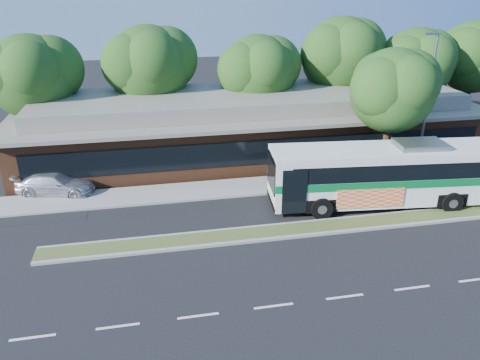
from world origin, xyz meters
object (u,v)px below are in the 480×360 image
(lamp_post, at_px, (427,103))
(sidewalk_tree, at_px, (397,88))
(transit_bus, at_px, (389,171))
(sedan, at_px, (55,183))

(lamp_post, distance_m, sidewalk_tree, 2.14)
(lamp_post, bearing_deg, sidewalk_tree, 170.39)
(transit_bus, xyz_separation_m, sedan, (-18.73, 5.17, -1.39))
(transit_bus, bearing_deg, sedan, 170.27)
(transit_bus, distance_m, sidewalk_tree, 5.64)
(lamp_post, height_order, sedan, lamp_post)
(lamp_post, relative_size, sedan, 1.96)
(lamp_post, relative_size, transit_bus, 0.68)
(lamp_post, xyz_separation_m, sidewalk_tree, (-1.91, 0.32, 0.92))
(sedan, bearing_deg, lamp_post, -80.06)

